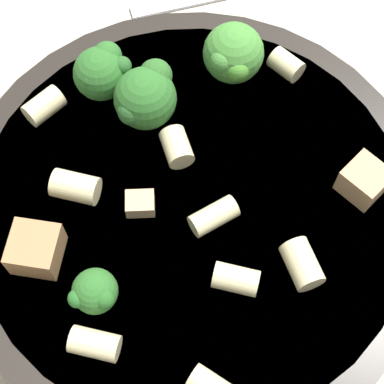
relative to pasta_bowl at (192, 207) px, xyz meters
The scene contains 17 objects.
ground_plane 0.02m from the pasta_bowl, ahead, with size 2.00×2.00×0.00m, color #BCB29E.
pasta_bowl is the anchor object (origin of this frame).
broccoli_floret_0 0.07m from the pasta_bowl, 15.76° to the right, with size 0.04×0.04×0.04m.
broccoli_floret_1 0.10m from the pasta_bowl, ahead, with size 0.03×0.04×0.04m.
broccoli_floret_2 0.09m from the pasta_bowl, 99.20° to the left, with size 0.03×0.03×0.03m.
broccoli_floret_3 0.10m from the pasta_bowl, 58.00° to the right, with size 0.04×0.04×0.04m.
rigatoni_0 0.12m from the pasta_bowl, 14.98° to the left, with size 0.02×0.02×0.02m, color beige.
rigatoni_2 0.08m from the pasta_bowl, 167.36° to the right, with size 0.02×0.02×0.03m, color beige.
rigatoni_3 0.11m from the pasta_bowl, 108.02° to the left, with size 0.02×0.02×0.03m, color beige.
rigatoni_4 0.03m from the pasta_bowl, 167.29° to the left, with size 0.01×0.01×0.03m, color beige.
rigatoni_5 0.07m from the pasta_bowl, 45.02° to the left, with size 0.02×0.02×0.03m, color beige.
rigatoni_6 0.12m from the pasta_bowl, 74.99° to the right, with size 0.02×0.02×0.02m, color beige.
rigatoni_7 0.04m from the pasta_bowl, 25.17° to the right, with size 0.02×0.02×0.02m, color beige.
rigatoni_8 0.06m from the pasta_bowl, 163.12° to the left, with size 0.02×0.02×0.03m, color beige.
chicken_chunk_0 0.11m from the pasta_bowl, 127.54° to the right, with size 0.02×0.02×0.02m, color tan.
chicken_chunk_1 0.10m from the pasta_bowl, 70.50° to the left, with size 0.03×0.03×0.02m, color #A87A4C.
chicken_chunk_2 0.04m from the pasta_bowl, 58.11° to the left, with size 0.02×0.01×0.01m, color tan.
Camera 1 is at (-0.12, 0.11, 0.38)m, focal length 60.00 mm.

